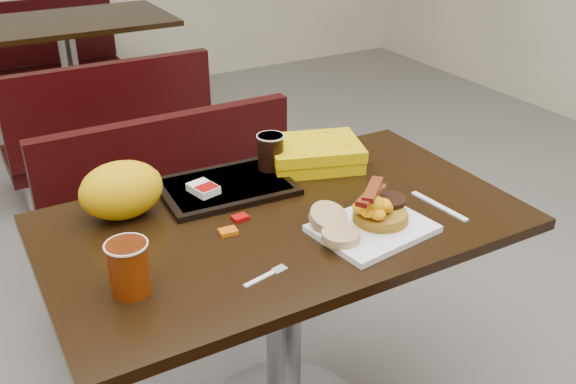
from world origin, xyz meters
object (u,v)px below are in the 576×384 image
table_far (73,83)px  coffee_cup_far (271,152)px  hashbrown_sleeve_left (203,189)px  knife (439,206)px  bench_far_n (50,58)px  fork (260,279)px  bench_near_n (192,227)px  pancake_stack (380,215)px  tray (226,186)px  paper_bag (121,190)px  bench_far_s (105,123)px  platter (373,229)px  clamshell (315,154)px  table_near (284,332)px  coffee_cup_near (129,268)px

table_far → coffee_cup_far: size_ratio=11.77×
hashbrown_sleeve_left → knife: bearing=-46.9°
bench_far_n → fork: size_ratio=8.74×
bench_near_n → pancake_stack: (0.19, -0.85, 0.42)m
tray → table_far: bearing=91.6°
hashbrown_sleeve_left → paper_bag: size_ratio=0.38×
table_far → tray: tray is taller
paper_bag → coffee_cup_far: bearing=4.6°
pancake_stack → paper_bag: (-0.54, 0.36, 0.04)m
bench_far_s → bench_far_n: (0.00, 1.40, 0.00)m
bench_far_n → tray: (-0.06, -3.09, 0.40)m
platter → paper_bag: paper_bag is taller
hashbrown_sleeve_left → clamshell: bearing=-8.0°
knife → paper_bag: (-0.73, 0.36, 0.07)m
platter → knife: size_ratio=1.45×
platter → fork: platter is taller
bench_far_s → table_near: bearing=-90.0°
bench_far_s → pancake_stack: size_ratio=7.21×
fork → clamshell: 0.61m
coffee_cup_near → tray: size_ratio=0.33×
bench_far_s → coffee_cup_far: 1.72m
table_near → bench_far_n: size_ratio=1.20×
coffee_cup_near → tray: coffee_cup_near is taller
platter → knife: bearing=-3.5°
paper_bag → table_near: bearing=-30.5°
coffee_cup_near → fork: 0.28m
coffee_cup_near → hashbrown_sleeve_left: size_ratio=1.47×
coffee_cup_far → paper_bag: (-0.44, -0.04, 0.01)m
bench_far_n → platter: platter is taller
table_far → bench_far_n: size_ratio=1.20×
platter → bench_near_n: bearing=92.4°
pancake_stack → hashbrown_sleeve_left: (-0.33, 0.35, -0.00)m
pancake_stack → bench_far_s: bearing=95.3°
fork → clamshell: size_ratio=0.43×
pancake_stack → coffee_cup_far: 0.41m
fork → knife: (0.56, 0.06, 0.00)m
table_near → pancake_stack: pancake_stack is taller
bench_near_n → table_far: size_ratio=0.83×
fork → table_far: bearing=74.1°
fork → hashbrown_sleeve_left: hashbrown_sleeve_left is taller
platter → coffee_cup_far: (-0.06, 0.41, 0.06)m
platter → hashbrown_sleeve_left: 0.47m
hashbrown_sleeve_left → bench_near_n: bearing=62.0°
coffee_cup_near → table_far: bearing=81.0°
bench_near_n → bench_far_s: size_ratio=1.00×
bench_near_n → paper_bag: (-0.35, -0.49, 0.46)m
bench_near_n → clamshell: bearing=-63.6°
table_far → coffee_cup_far: 2.40m
table_far → coffee_cup_far: coffee_cup_far is taller
bench_far_n → fork: (-0.18, -3.51, 0.39)m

